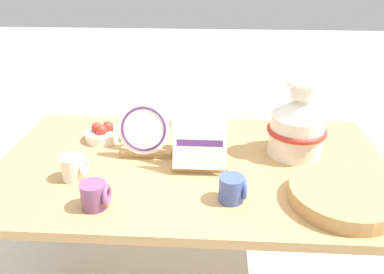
# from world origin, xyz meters

# --- Properties ---
(display_table) EXTENTS (1.54, 0.88, 0.74)m
(display_table) POSITION_xyz_m (0.00, 0.00, 0.67)
(display_table) COLOR tan
(display_table) RESTS_ON ground_plane
(ceramic_vase) EXTENTS (0.24, 0.24, 0.31)m
(ceramic_vase) POSITION_xyz_m (0.41, 0.10, 0.87)
(ceramic_vase) COLOR white
(ceramic_vase) RESTS_ON display_table
(dish_rack_round_plates) EXTENTS (0.21, 0.20, 0.22)m
(dish_rack_round_plates) POSITION_xyz_m (-0.19, 0.09, 0.82)
(dish_rack_round_plates) COLOR tan
(dish_rack_round_plates) RESTS_ON display_table
(dish_rack_square_plates) EXTENTS (0.21, 0.20, 0.22)m
(dish_rack_square_plates) POSITION_xyz_m (0.03, -0.00, 0.82)
(dish_rack_square_plates) COLOR tan
(dish_rack_square_plates) RESTS_ON display_table
(wicker_charger_stack) EXTENTS (0.35, 0.35, 0.05)m
(wicker_charger_stack) POSITION_xyz_m (0.51, -0.24, 0.77)
(wicker_charger_stack) COLOR tan
(wicker_charger_stack) RESTS_ON display_table
(mug_plum_glaze) EXTENTS (0.09, 0.08, 0.09)m
(mug_plum_glaze) POSITION_xyz_m (-0.29, -0.31, 0.79)
(mug_plum_glaze) COLOR #7A4770
(mug_plum_glaze) RESTS_ON display_table
(mug_cobalt_glaze) EXTENTS (0.09, 0.08, 0.09)m
(mug_cobalt_glaze) POSITION_xyz_m (0.15, -0.24, 0.79)
(mug_cobalt_glaze) COLOR #42569E
(mug_cobalt_glaze) RESTS_ON display_table
(mug_cream_glaze) EXTENTS (0.09, 0.08, 0.09)m
(mug_cream_glaze) POSITION_xyz_m (-0.42, -0.14, 0.79)
(mug_cream_glaze) COLOR silver
(mug_cream_glaze) RESTS_ON display_table
(fruit_bowl) EXTENTS (0.15, 0.15, 0.08)m
(fruit_bowl) POSITION_xyz_m (-0.40, 0.17, 0.77)
(fruit_bowl) COLOR white
(fruit_bowl) RESTS_ON display_table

